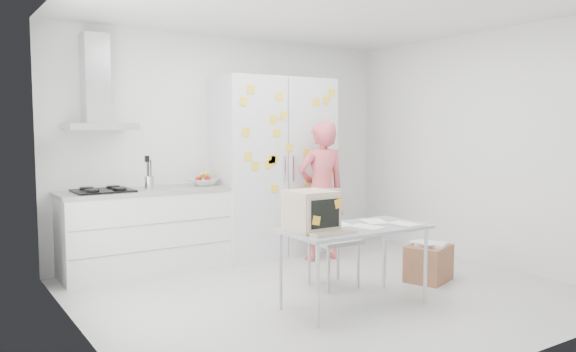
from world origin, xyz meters
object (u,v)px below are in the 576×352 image
chair (329,232)px  person (321,191)px  cardboard_box (429,262)px  desk (328,219)px

chair → person: bearing=61.4°
person → chair: person is taller
chair → cardboard_box: size_ratio=1.72×
desk → chair: size_ratio=1.38×
chair → cardboard_box: 1.12m
person → cardboard_box: size_ratio=2.97×
person → cardboard_box: person is taller
person → chair: (-0.59, -0.92, -0.29)m
desk → person: bearing=55.4°
person → chair: 1.13m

